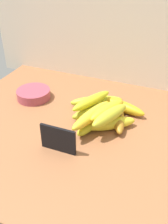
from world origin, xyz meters
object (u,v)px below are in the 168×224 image
at_px(banana_6, 110,115).
at_px(banana_9, 92,115).
at_px(banana_5, 92,123).
at_px(banana_7, 92,101).
at_px(banana_0, 109,124).
at_px(chalkboard_sign, 58,140).
at_px(banana_3, 97,101).
at_px(fruit_bowl, 34,94).
at_px(banana_1, 95,111).
at_px(banana_2, 120,106).
at_px(banana_8, 109,111).
at_px(banana_4, 118,117).

xyz_separation_m(banana_6, banana_9, (-0.06, -0.01, -0.01)).
distance_m(banana_5, banana_7, 0.09).
bearing_deg(banana_0, banana_9, -154.79).
distance_m(chalkboard_sign, banana_3, 0.28).
xyz_separation_m(fruit_bowl, banana_3, (0.25, 0.04, 0.00)).
xyz_separation_m(banana_0, banana_3, (-0.09, 0.12, -0.00)).
bearing_deg(fruit_bowl, banana_5, -18.90).
height_order(chalkboard_sign, banana_7, chalkboard_sign).
bearing_deg(banana_1, banana_2, 41.91).
xyz_separation_m(banana_0, banana_2, (0.00, 0.12, -0.00)).
distance_m(banana_8, banana_9, 0.06).
height_order(banana_0, banana_5, banana_0).
bearing_deg(banana_3, chalkboard_sign, -94.11).
bearing_deg(banana_9, banana_2, 69.42).
height_order(banana_3, banana_9, banana_9).
bearing_deg(banana_5, banana_8, 30.37).
relative_size(banana_4, banana_8, 1.17).
bearing_deg(banana_1, banana_8, -34.15).
bearing_deg(banana_2, fruit_bowl, -173.06).
distance_m(banana_3, banana_4, 0.12).
height_order(chalkboard_sign, banana_6, chalkboard_sign).
xyz_separation_m(banana_2, banana_4, (0.01, -0.07, -0.00)).
xyz_separation_m(banana_5, banana_7, (-0.03, 0.07, 0.04)).
relative_size(chalkboard_sign, banana_4, 0.59).
bearing_deg(banana_3, banana_4, -33.40).
bearing_deg(banana_2, banana_7, -143.08).
bearing_deg(banana_1, banana_4, -3.40).
relative_size(fruit_bowl, banana_2, 0.67).
bearing_deg(fruit_bowl, banana_4, -4.86).
height_order(banana_3, banana_5, banana_3).
height_order(banana_5, banana_8, banana_8).
relative_size(fruit_bowl, banana_7, 0.74).
relative_size(banana_0, banana_8, 1.12).
bearing_deg(banana_2, banana_1, -138.09).
distance_m(banana_2, banana_8, 0.12).
xyz_separation_m(banana_6, banana_7, (-0.09, 0.07, -0.00)).
bearing_deg(banana_5, banana_0, 15.90).
bearing_deg(banana_9, banana_5, 108.15).
relative_size(chalkboard_sign, banana_8, 0.69).
xyz_separation_m(banana_2, banana_3, (-0.09, -0.00, -0.00)).
height_order(banana_1, banana_6, banana_6).
bearing_deg(fruit_bowl, banana_0, -13.48).
bearing_deg(banana_7, banana_8, -30.13).
bearing_deg(chalkboard_sign, banana_6, 52.66).
height_order(fruit_bowl, banana_2, banana_2).
bearing_deg(banana_6, banana_8, 114.02).
relative_size(chalkboard_sign, banana_3, 0.56).
height_order(banana_4, banana_8, banana_8).
xyz_separation_m(banana_4, banana_7, (-0.10, 0.01, 0.04)).
bearing_deg(banana_6, banana_7, 141.66).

